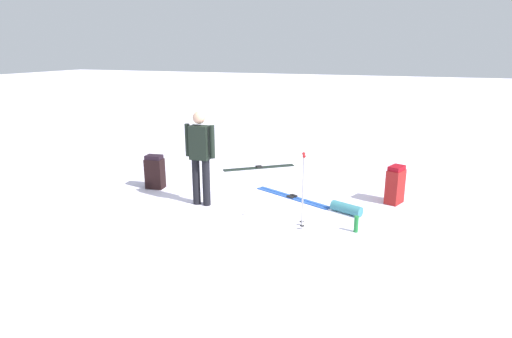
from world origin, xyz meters
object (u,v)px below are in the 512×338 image
(backpack_bright, at_px, (395,185))
(thermos_bottle, at_px, (356,224))
(ski_poles_planted_near, at_px, (303,187))
(skier_standing, at_px, (200,153))
(ski_pair_near, at_px, (292,197))
(backpack_large_dark, at_px, (155,172))
(ski_pair_far, at_px, (259,168))
(sleeping_mat_rolled, at_px, (346,208))

(backpack_bright, height_order, thermos_bottle, backpack_bright)
(backpack_bright, distance_m, ski_poles_planted_near, 2.15)
(skier_standing, distance_m, ski_pair_near, 1.95)
(backpack_large_dark, bearing_deg, ski_pair_far, -33.76)
(ski_pair_near, relative_size, backpack_bright, 2.31)
(skier_standing, xyz_separation_m, thermos_bottle, (-0.26, -2.80, -0.82))
(skier_standing, distance_m, backpack_large_dark, 1.56)
(sleeping_mat_rolled, bearing_deg, thermos_bottle, -159.99)
(ski_pair_far, height_order, sleeping_mat_rolled, sleeping_mat_rolled)
(backpack_bright, relative_size, sleeping_mat_rolled, 1.28)
(skier_standing, relative_size, backpack_large_dark, 2.48)
(ski_pair_far, distance_m, backpack_bright, 3.45)
(ski_pair_near, bearing_deg, ski_poles_planted_near, -157.59)
(backpack_large_dark, height_order, sleeping_mat_rolled, backpack_large_dark)
(ski_poles_planted_near, height_order, sleeping_mat_rolled, ski_poles_planted_near)
(ski_pair_near, relative_size, backpack_large_dark, 2.38)
(ski_pair_far, height_order, backpack_large_dark, backpack_large_dark)
(ski_pair_near, xyz_separation_m, thermos_bottle, (-1.18, -1.37, 0.12))
(ski_poles_planted_near, bearing_deg, backpack_bright, -37.46)
(skier_standing, height_order, ski_poles_planted_near, skier_standing)
(thermos_bottle, bearing_deg, ski_pair_near, 49.15)
(sleeping_mat_rolled, bearing_deg, ski_pair_far, 47.51)
(sleeping_mat_rolled, relative_size, thermos_bottle, 2.12)
(sleeping_mat_rolled, bearing_deg, backpack_bright, -41.24)
(backpack_large_dark, height_order, backpack_bright, backpack_bright)
(backpack_large_dark, relative_size, backpack_bright, 0.97)
(backpack_bright, xyz_separation_m, ski_poles_planted_near, (-1.69, 1.29, 0.33))
(skier_standing, bearing_deg, thermos_bottle, -95.27)
(ski_pair_near, bearing_deg, ski_pair_far, 36.70)
(backpack_bright, distance_m, sleeping_mat_rolled, 1.14)
(ski_poles_planted_near, bearing_deg, ski_pair_far, 31.16)
(ski_pair_far, bearing_deg, skier_standing, 177.47)
(ski_pair_far, distance_m, thermos_bottle, 3.99)
(ski_pair_near, bearing_deg, backpack_large_dark, 98.12)
(skier_standing, xyz_separation_m, ski_pair_far, (2.69, -0.12, -0.94))
(skier_standing, height_order, sleeping_mat_rolled, skier_standing)
(ski_pair_near, distance_m, backpack_large_dark, 2.81)
(ski_pair_far, distance_m, ski_poles_planted_near, 3.64)
(ski_poles_planted_near, distance_m, thermos_bottle, 1.00)
(ski_pair_near, height_order, ski_poles_planted_near, ski_poles_planted_near)
(skier_standing, height_order, backpack_bright, skier_standing)
(ski_pair_near, xyz_separation_m, ski_pair_far, (1.77, 1.32, -0.00))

